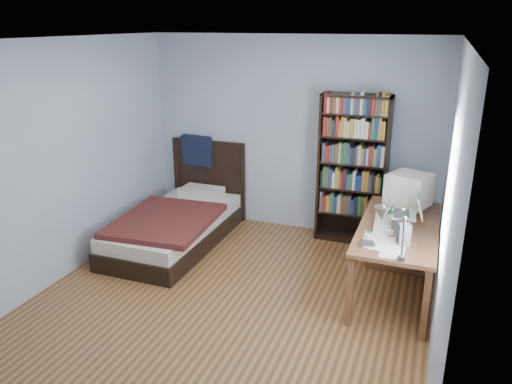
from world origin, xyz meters
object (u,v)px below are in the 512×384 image
(desk_lamp, at_px, (386,219))
(desk, at_px, (400,237))
(laptop, at_px, (405,219))
(soda_can, at_px, (391,210))
(bookshelf, at_px, (353,170))
(crt_monitor, at_px, (409,190))
(speaker, at_px, (404,234))
(bed, at_px, (178,222))
(keyboard, at_px, (384,223))

(desk_lamp, bearing_deg, desk, 88.76)
(laptop, bearing_deg, soda_can, 118.60)
(soda_can, bearing_deg, bookshelf, 122.10)
(desk_lamp, relative_size, bookshelf, 0.35)
(crt_monitor, xyz_separation_m, speaker, (0.04, -0.85, -0.15))
(desk_lamp, bearing_deg, crt_monitor, 87.35)
(bed, bearing_deg, desk, 2.76)
(bed, bearing_deg, speaker, -15.49)
(crt_monitor, relative_size, speaker, 2.51)
(keyboard, relative_size, bed, 0.23)
(bookshelf, height_order, bed, bookshelf)
(desk_lamp, bearing_deg, laptop, 85.51)
(desk, height_order, desk_lamp, desk_lamp)
(desk, xyz_separation_m, crt_monitor, (0.04, -0.05, 0.56))
(desk_lamp, distance_m, keyboard, 1.25)
(desk, xyz_separation_m, bookshelf, (-0.67, 0.68, 0.51))
(bookshelf, bearing_deg, desk, -45.12)
(keyboard, relative_size, soda_can, 4.02)
(bookshelf, bearing_deg, desk_lamp, -74.45)
(speaker, bearing_deg, laptop, 76.80)
(soda_can, bearing_deg, crt_monitor, 49.27)
(crt_monitor, distance_m, desk_lamp, 1.60)
(desk, relative_size, crt_monitor, 3.31)
(laptop, bearing_deg, bed, 171.90)
(keyboard, distance_m, speaker, 0.48)
(keyboard, xyz_separation_m, bookshelf, (-0.53, 1.15, 0.18))
(desk, bearing_deg, keyboard, -106.88)
(crt_monitor, distance_m, laptop, 0.49)
(desk_lamp, relative_size, soda_can, 5.31)
(crt_monitor, height_order, desk_lamp, desk_lamp)
(crt_monitor, xyz_separation_m, soda_can, (-0.15, -0.17, -0.18))
(soda_can, bearing_deg, laptop, -61.40)
(desk_lamp, relative_size, keyboard, 1.32)
(laptop, xyz_separation_m, bed, (-2.73, 0.39, -0.58))
(desk, distance_m, bed, 2.69)
(desk, relative_size, keyboard, 3.40)
(desk_lamp, height_order, keyboard, desk_lamp)
(crt_monitor, distance_m, soda_can, 0.29)
(crt_monitor, height_order, soda_can, crt_monitor)
(speaker, height_order, soda_can, speaker)
(soda_can, relative_size, bookshelf, 0.07)
(keyboard, bearing_deg, laptop, -15.84)
(keyboard, bearing_deg, soda_can, 78.33)
(laptop, relative_size, bookshelf, 0.20)
(keyboard, bearing_deg, bookshelf, 110.19)
(desk, distance_m, bookshelf, 1.08)
(keyboard, height_order, soda_can, soda_can)
(desk, bearing_deg, desk_lamp, -91.24)
(keyboard, relative_size, speaker, 2.44)
(desk, distance_m, speaker, 0.99)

